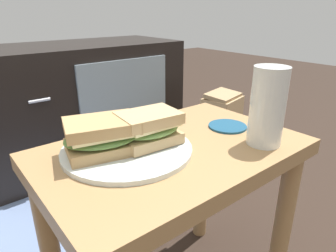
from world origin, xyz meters
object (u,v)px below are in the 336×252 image
sandwich_front (102,136)px  sandwich_back (149,128)px  coaster (228,126)px  plate (127,149)px  tv_cabinet (83,103)px  beer_glass (267,108)px  paper_bag (221,128)px

sandwich_front → sandwich_back: size_ratio=1.22×
sandwich_back → coaster: bearing=-7.5°
plate → coaster: (0.26, -0.04, -0.00)m
sandwich_back → sandwich_front: bearing=164.4°
sandwich_front → coaster: 0.32m
tv_cabinet → sandwich_back: bearing=-104.9°
tv_cabinet → beer_glass: bearing=-92.2°
plate → beer_glass: (0.25, -0.15, 0.07)m
sandwich_front → paper_bag: 1.00m
sandwich_front → sandwich_back: sandwich_back is taller
sandwich_back → beer_glass: beer_glass is taller
sandwich_front → paper_bag: size_ratio=0.46×
plate → tv_cabinet: bearing=72.2°
paper_bag → beer_glass: bearing=-133.2°
tv_cabinet → sandwich_front: (-0.34, -0.89, 0.21)m
coaster → paper_bag: size_ratio=0.26×
coaster → paper_bag: coaster is taller
plate → beer_glass: 0.30m
beer_glass → coaster: size_ratio=1.79×
coaster → sandwich_front: bearing=170.0°
plate → sandwich_front: bearing=164.4°
plate → sandwich_back: size_ratio=1.94×
coaster → beer_glass: bearing=-97.0°
sandwich_front → plate: bearing=-15.6°
sandwich_back → beer_glass: (0.20, -0.14, 0.04)m
sandwich_back → coaster: size_ratio=1.46×
sandwich_front → beer_glass: (0.30, -0.16, 0.04)m
beer_glass → coaster: 0.13m
beer_glass → paper_bag: beer_glass is taller
plate → sandwich_back: (0.05, -0.01, 0.04)m
tv_cabinet → beer_glass: (-0.04, -1.06, 0.25)m
tv_cabinet → plate: tv_cabinet is taller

